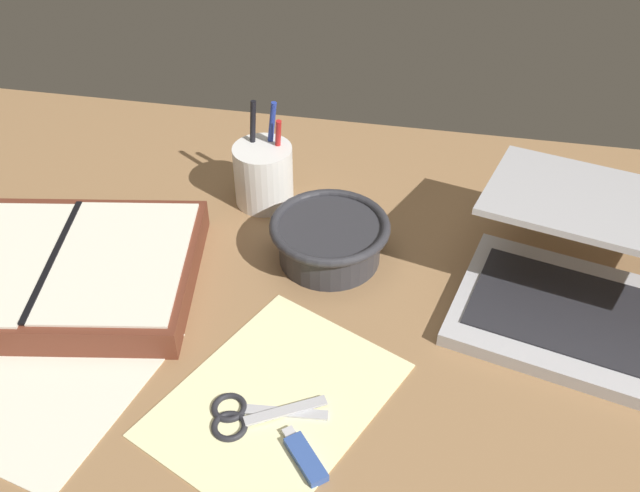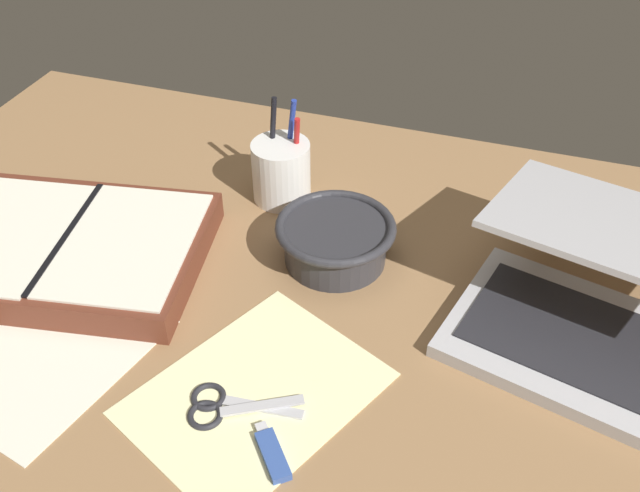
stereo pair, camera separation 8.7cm
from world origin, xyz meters
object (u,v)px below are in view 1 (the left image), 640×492
at_px(bowl, 333,239).
at_px(scissors, 242,415).
at_px(pen_cup, 264,174).
at_px(planner, 57,270).
at_px(laptop, 596,281).

bearing_deg(bowl, scissors, -100.20).
xyz_separation_m(pen_cup, scissors, (0.07, -0.39, -0.04)).
height_order(bowl, pen_cup, pen_cup).
relative_size(planner, scissors, 3.15).
height_order(laptop, planner, laptop).
relative_size(bowl, planner, 0.41).
bearing_deg(scissors, laptop, 14.90).
height_order(pen_cup, scissors, pen_cup).
bearing_deg(planner, scissors, -38.83).
relative_size(pen_cup, planner, 0.40).
distance_m(bowl, planner, 0.36).
distance_m(laptop, pen_cup, 0.48).
xyz_separation_m(laptop, pen_cup, (-0.45, 0.15, -0.00)).
xyz_separation_m(laptop, bowl, (-0.33, 0.04, -0.01)).
xyz_separation_m(bowl, planner, (-0.34, -0.11, -0.01)).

